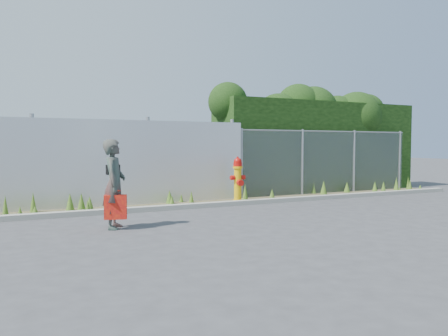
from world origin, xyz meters
TOP-DOWN VIEW (x-y plane):
  - ground at (0.00, 0.00)m, footprint 80.00×80.00m
  - curb at (0.00, 1.80)m, footprint 16.00×0.22m
  - weed_strip at (0.19, 2.44)m, footprint 16.00×1.30m
  - corrugated_fence at (-3.25, 3.01)m, footprint 8.50×0.21m
  - chainlink_fence at (4.25, 3.00)m, footprint 6.50×0.07m
  - hedge at (4.51, 4.03)m, footprint 7.69×1.93m
  - fire_hydrant at (0.54, 2.26)m, footprint 0.42×0.37m
  - woman at (-3.24, 0.04)m, footprint 0.60×0.72m
  - red_tote_bag at (-3.26, -0.13)m, footprint 0.40×0.15m
  - black_shoulder_bag at (-3.23, 0.20)m, footprint 0.25×0.10m

SIDE VIEW (x-z plane):
  - ground at x=0.00m, z-range 0.00..0.00m
  - curb at x=0.00m, z-range 0.00..0.12m
  - weed_strip at x=0.19m, z-range -0.14..0.38m
  - red_tote_bag at x=-3.26m, z-range 0.16..0.69m
  - fire_hydrant at x=0.54m, z-range -0.02..1.23m
  - woman at x=-3.24m, z-range 0.00..1.67m
  - chainlink_fence at x=4.25m, z-range 0.01..2.06m
  - black_shoulder_bag at x=-3.23m, z-range 1.00..1.19m
  - corrugated_fence at x=-3.25m, z-range -0.05..2.25m
  - hedge at x=4.51m, z-range 0.18..3.80m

